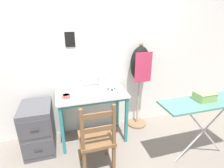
{
  "coord_description": "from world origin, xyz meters",
  "views": [
    {
      "loc": [
        -0.35,
        -1.97,
        1.76
      ],
      "look_at": [
        0.28,
        0.23,
        0.88
      ],
      "focal_mm": 28.0,
      "sensor_mm": 36.0,
      "label": 1
    }
  ],
  "objects_px": {
    "filing_cabinet": "(39,128)",
    "fabric_bowl": "(66,96)",
    "thread_spool_near_machine": "(108,89)",
    "thread_spool_far_edge": "(115,89)",
    "dress_form": "(140,69)",
    "scissors": "(119,93)",
    "storage_box": "(204,96)",
    "thread_spool_mid_table": "(112,89)",
    "sewing_machine": "(94,82)",
    "wooden_chair": "(97,139)",
    "ironing_board": "(210,104)"
  },
  "relations": [
    {
      "from": "fabric_bowl",
      "to": "wooden_chair",
      "type": "bearing_deg",
      "value": -61.48
    },
    {
      "from": "ironing_board",
      "to": "thread_spool_near_machine",
      "type": "bearing_deg",
      "value": 142.0
    },
    {
      "from": "sewing_machine",
      "to": "dress_form",
      "type": "relative_size",
      "value": 0.26
    },
    {
      "from": "sewing_machine",
      "to": "thread_spool_mid_table",
      "type": "bearing_deg",
      "value": -12.5
    },
    {
      "from": "fabric_bowl",
      "to": "thread_spool_near_machine",
      "type": "bearing_deg",
      "value": 8.66
    },
    {
      "from": "sewing_machine",
      "to": "thread_spool_near_machine",
      "type": "bearing_deg",
      "value": -8.54
    },
    {
      "from": "sewing_machine",
      "to": "thread_spool_near_machine",
      "type": "xyz_separation_m",
      "value": [
        0.2,
        -0.03,
        -0.12
      ]
    },
    {
      "from": "thread_spool_mid_table",
      "to": "thread_spool_far_edge",
      "type": "distance_m",
      "value": 0.06
    },
    {
      "from": "wooden_chair",
      "to": "dress_form",
      "type": "height_order",
      "value": "dress_form"
    },
    {
      "from": "scissors",
      "to": "storage_box",
      "type": "bearing_deg",
      "value": -37.18
    },
    {
      "from": "thread_spool_far_edge",
      "to": "storage_box",
      "type": "relative_size",
      "value": 0.17
    },
    {
      "from": "scissors",
      "to": "storage_box",
      "type": "distance_m",
      "value": 1.06
    },
    {
      "from": "sewing_machine",
      "to": "thread_spool_near_machine",
      "type": "height_order",
      "value": "sewing_machine"
    },
    {
      "from": "storage_box",
      "to": "filing_cabinet",
      "type": "bearing_deg",
      "value": 159.63
    },
    {
      "from": "thread_spool_far_edge",
      "to": "dress_form",
      "type": "distance_m",
      "value": 0.51
    },
    {
      "from": "filing_cabinet",
      "to": "storage_box",
      "type": "relative_size",
      "value": 3.07
    },
    {
      "from": "sewing_machine",
      "to": "thread_spool_near_machine",
      "type": "relative_size",
      "value": 10.0
    },
    {
      "from": "fabric_bowl",
      "to": "wooden_chair",
      "type": "distance_m",
      "value": 0.7
    },
    {
      "from": "fabric_bowl",
      "to": "thread_spool_mid_table",
      "type": "height_order",
      "value": "fabric_bowl"
    },
    {
      "from": "thread_spool_far_edge",
      "to": "ironing_board",
      "type": "relative_size",
      "value": 0.03
    },
    {
      "from": "dress_form",
      "to": "thread_spool_mid_table",
      "type": "bearing_deg",
      "value": -163.43
    },
    {
      "from": "wooden_chair",
      "to": "ironing_board",
      "type": "distance_m",
      "value": 1.4
    },
    {
      "from": "scissors",
      "to": "thread_spool_far_edge",
      "type": "relative_size",
      "value": 3.41
    },
    {
      "from": "sewing_machine",
      "to": "storage_box",
      "type": "xyz_separation_m",
      "value": [
        1.16,
        -0.81,
        -0.01
      ]
    },
    {
      "from": "thread_spool_far_edge",
      "to": "thread_spool_near_machine",
      "type": "bearing_deg",
      "value": -178.56
    },
    {
      "from": "thread_spool_near_machine",
      "to": "thread_spool_far_edge",
      "type": "bearing_deg",
      "value": 1.44
    },
    {
      "from": "thread_spool_near_machine",
      "to": "filing_cabinet",
      "type": "relative_size",
      "value": 0.05
    },
    {
      "from": "dress_form",
      "to": "sewing_machine",
      "type": "bearing_deg",
      "value": -173.06
    },
    {
      "from": "storage_box",
      "to": "thread_spool_far_edge",
      "type": "bearing_deg",
      "value": 137.36
    },
    {
      "from": "thread_spool_far_edge",
      "to": "ironing_board",
      "type": "bearing_deg",
      "value": -41.12
    },
    {
      "from": "thread_spool_far_edge",
      "to": "dress_form",
      "type": "relative_size",
      "value": 0.03
    },
    {
      "from": "filing_cabinet",
      "to": "fabric_bowl",
      "type": "bearing_deg",
      "value": -4.86
    },
    {
      "from": "thread_spool_near_machine",
      "to": "thread_spool_mid_table",
      "type": "relative_size",
      "value": 0.83
    },
    {
      "from": "scissors",
      "to": "thread_spool_mid_table",
      "type": "relative_size",
      "value": 2.81
    },
    {
      "from": "thread_spool_near_machine",
      "to": "wooden_chair",
      "type": "xyz_separation_m",
      "value": [
        -0.31,
        -0.62,
        -0.34
      ]
    },
    {
      "from": "filing_cabinet",
      "to": "storage_box",
      "type": "distance_m",
      "value": 2.16
    },
    {
      "from": "thread_spool_near_machine",
      "to": "fabric_bowl",
      "type": "bearing_deg",
      "value": -171.34
    },
    {
      "from": "thread_spool_near_machine",
      "to": "scissors",
      "type": "bearing_deg",
      "value": -50.61
    },
    {
      "from": "sewing_machine",
      "to": "thread_spool_mid_table",
      "type": "height_order",
      "value": "sewing_machine"
    },
    {
      "from": "fabric_bowl",
      "to": "filing_cabinet",
      "type": "bearing_deg",
      "value": 175.14
    },
    {
      "from": "fabric_bowl",
      "to": "storage_box",
      "type": "bearing_deg",
      "value": -24.04
    },
    {
      "from": "sewing_machine",
      "to": "filing_cabinet",
      "type": "distance_m",
      "value": 0.98
    },
    {
      "from": "sewing_machine",
      "to": "fabric_bowl",
      "type": "relative_size",
      "value": 3.34
    },
    {
      "from": "thread_spool_far_edge",
      "to": "dress_form",
      "type": "height_order",
      "value": "dress_form"
    },
    {
      "from": "sewing_machine",
      "to": "ironing_board",
      "type": "relative_size",
      "value": 0.3
    },
    {
      "from": "wooden_chair",
      "to": "storage_box",
      "type": "height_order",
      "value": "storage_box"
    },
    {
      "from": "fabric_bowl",
      "to": "scissors",
      "type": "distance_m",
      "value": 0.72
    },
    {
      "from": "sewing_machine",
      "to": "storage_box",
      "type": "distance_m",
      "value": 1.42
    },
    {
      "from": "wooden_chair",
      "to": "dress_form",
      "type": "distance_m",
      "value": 1.26
    },
    {
      "from": "dress_form",
      "to": "storage_box",
      "type": "bearing_deg",
      "value": -65.46
    }
  ]
}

